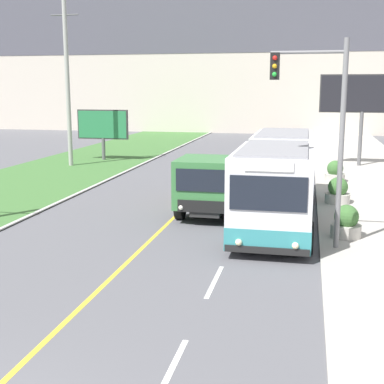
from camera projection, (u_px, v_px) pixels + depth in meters
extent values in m
cube|color=silver|center=(171.00, 370.00, 9.62)|extent=(0.12, 2.40, 0.01)
cube|color=silver|center=(215.00, 281.00, 14.03)|extent=(0.12, 2.40, 0.01)
cube|color=silver|center=(237.00, 235.00, 18.44)|extent=(0.12, 2.40, 0.01)
cube|color=silver|center=(251.00, 206.00, 22.85)|extent=(0.12, 2.40, 0.01)
cube|color=silver|center=(261.00, 187.00, 27.26)|extent=(0.12, 2.40, 0.01)
cube|color=silver|center=(267.00, 173.00, 31.68)|extent=(0.12, 2.40, 0.01)
cube|color=beige|center=(267.00, 21.00, 59.84)|extent=(80.00, 8.00, 24.69)
cube|color=#4C4C56|center=(264.00, 10.00, 55.86)|extent=(80.00, 0.04, 8.64)
cube|color=silver|center=(274.00, 191.00, 17.72)|extent=(2.50, 5.23, 2.73)
cube|color=teal|center=(273.00, 220.00, 17.92)|extent=(2.52, 5.25, 0.70)
cube|color=black|center=(274.00, 178.00, 17.64)|extent=(2.52, 4.81, 0.96)
cube|color=gray|center=(275.00, 148.00, 17.45)|extent=(2.12, 4.70, 0.08)
cube|color=silver|center=(283.00, 165.00, 23.60)|extent=(2.50, 5.23, 2.73)
cube|color=teal|center=(282.00, 187.00, 23.79)|extent=(2.52, 5.25, 0.70)
cube|color=black|center=(283.00, 156.00, 23.52)|extent=(2.52, 4.81, 0.96)
cube|color=gray|center=(284.00, 133.00, 23.33)|extent=(2.12, 4.70, 0.08)
cube|color=#474747|center=(279.00, 176.00, 20.66)|extent=(2.30, 0.90, 2.52)
cube|color=black|center=(268.00, 194.00, 15.12)|extent=(2.20, 0.04, 1.00)
cube|color=black|center=(266.00, 251.00, 15.43)|extent=(2.45, 0.06, 0.20)
sphere|color=#F4EAB2|center=(239.00, 242.00, 15.55)|extent=(0.20, 0.20, 0.20)
sphere|color=#F4EAB2|center=(295.00, 246.00, 15.21)|extent=(0.20, 0.20, 0.20)
cube|color=white|center=(269.00, 166.00, 14.97)|extent=(1.37, 0.04, 0.28)
cylinder|color=black|center=(232.00, 233.00, 16.78)|extent=(0.28, 1.00, 1.00)
cylinder|color=black|center=(309.00, 238.00, 16.29)|extent=(0.28, 1.00, 1.00)
cylinder|color=black|center=(243.00, 211.00, 19.79)|extent=(0.28, 1.00, 1.00)
cylinder|color=black|center=(309.00, 214.00, 19.30)|extent=(0.28, 1.00, 1.00)
cylinder|color=black|center=(256.00, 187.00, 24.57)|extent=(0.28, 1.00, 1.00)
cylinder|color=black|center=(309.00, 189.00, 24.07)|extent=(0.28, 1.00, 1.00)
cube|color=black|center=(218.00, 198.00, 22.42)|extent=(1.11, 6.31, 0.20)
cube|color=#38753D|center=(211.00, 182.00, 20.40)|extent=(2.46, 2.51, 1.81)
cube|color=black|center=(204.00, 181.00, 19.13)|extent=(2.09, 0.04, 0.82)
cube|color=black|center=(204.00, 207.00, 19.30)|extent=(1.97, 0.06, 0.44)
sphere|color=silver|center=(181.00, 208.00, 19.48)|extent=(0.18, 0.18, 0.18)
sphere|color=silver|center=(228.00, 210.00, 19.13)|extent=(0.18, 0.18, 0.18)
cube|color=#B7931E|center=(224.00, 188.00, 23.71)|extent=(2.34, 3.55, 0.12)
cube|color=#B7931E|center=(199.00, 174.00, 23.83)|extent=(0.12, 3.55, 1.32)
cube|color=#B7931E|center=(249.00, 176.00, 23.37)|extent=(0.12, 3.55, 1.32)
cube|color=#B7931E|center=(217.00, 181.00, 21.95)|extent=(2.34, 0.12, 1.32)
cube|color=#B7931E|center=(229.00, 169.00, 25.24)|extent=(2.34, 0.12, 1.32)
cube|color=#B7931E|center=(217.00, 163.00, 21.80)|extent=(2.34, 0.12, 0.24)
cylinder|color=black|center=(180.00, 206.00, 20.58)|extent=(0.30, 1.04, 1.04)
cylinder|color=black|center=(239.00, 209.00, 20.11)|extent=(0.30, 1.04, 1.04)
cylinder|color=black|center=(199.00, 188.00, 24.13)|extent=(0.30, 1.04, 1.04)
cylinder|color=black|center=(249.00, 190.00, 23.66)|extent=(0.30, 1.04, 1.04)
cylinder|color=#9E9E99|center=(67.00, 82.00, 33.62)|extent=(0.28, 0.28, 10.65)
cylinder|color=#4C4C4C|center=(64.00, 15.00, 32.84)|extent=(1.80, 0.08, 0.08)
cylinder|color=slate|center=(341.00, 148.00, 16.16)|extent=(0.16, 0.16, 6.43)
cylinder|color=slate|center=(308.00, 52.00, 15.84)|extent=(2.20, 0.10, 0.10)
cube|color=black|center=(275.00, 66.00, 16.12)|extent=(0.28, 0.24, 0.80)
sphere|color=red|center=(275.00, 58.00, 15.95)|extent=(0.14, 0.14, 0.14)
sphere|color=orange|center=(275.00, 66.00, 15.99)|extent=(0.14, 0.14, 0.14)
sphere|color=green|center=(274.00, 74.00, 16.04)|extent=(0.14, 0.14, 0.14)
cylinder|color=#59595B|center=(360.00, 139.00, 33.95)|extent=(0.24, 0.24, 3.51)
cube|color=#333333|center=(363.00, 94.00, 33.40)|extent=(5.29, 0.20, 2.38)
cube|color=black|center=(363.00, 94.00, 33.29)|extent=(5.13, 0.02, 2.22)
cylinder|color=#59595B|center=(104.00, 149.00, 37.26)|extent=(0.24, 0.24, 1.55)
cube|color=#333333|center=(103.00, 124.00, 36.93)|extent=(3.64, 0.20, 2.02)
cube|color=#287547|center=(102.00, 125.00, 36.82)|extent=(3.48, 0.02, 1.86)
cylinder|color=#B7B2A8|center=(346.00, 231.00, 17.86)|extent=(1.01, 1.01, 0.42)
sphere|color=#3D6B33|center=(346.00, 217.00, 17.77)|extent=(0.81, 0.81, 0.81)
cylinder|color=#B7B2A8|center=(337.00, 198.00, 23.12)|extent=(1.06, 1.06, 0.41)
sphere|color=#3D6B33|center=(338.00, 187.00, 23.03)|extent=(0.85, 0.85, 0.85)
cylinder|color=#B7B2A8|center=(335.00, 178.00, 28.35)|extent=(1.05, 1.05, 0.42)
sphere|color=#3D6B33|center=(335.00, 168.00, 28.25)|extent=(0.84, 0.84, 0.84)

